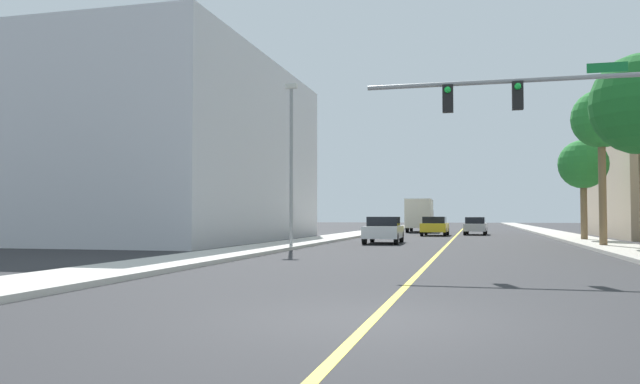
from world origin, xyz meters
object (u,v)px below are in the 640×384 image
palm_mid (601,121)px  street_lamp (291,156)px  palm_far (583,165)px  car_white (384,230)px  car_yellow (435,226)px  delivery_truck (420,215)px  car_silver (476,226)px  traffic_signal_mast (572,117)px

palm_mid → street_lamp: bearing=-164.6°
palm_far → street_lamp: bearing=-141.7°
palm_mid → car_white: bearing=167.5°
palm_mid → car_yellow: (-9.09, 17.06, -5.41)m
car_white → delivery_truck: bearing=88.8°
palm_mid → palm_far: palm_mid is taller
car_silver → palm_far: bearing=-60.3°
traffic_signal_mast → palm_far: bearing=80.3°
car_silver → palm_mid: bearing=-70.9°
palm_mid → delivery_truck: (-11.19, 27.87, -4.52)m
traffic_signal_mast → car_silver: traffic_signal_mast is taller
palm_mid → car_silver: (-5.99, 20.24, -5.44)m
car_white → delivery_truck: 25.44m
car_white → car_yellow: 14.75m
delivery_truck → street_lamp: bearing=-97.7°
street_lamp → car_yellow: (5.45, 21.06, -3.68)m
palm_mid → car_silver: size_ratio=1.62×
car_yellow → delivery_truck: delivery_truck is taller
traffic_signal_mast → car_silver: size_ratio=1.89×
traffic_signal_mast → car_white: 17.90m
car_yellow → palm_mid: bearing=-60.8°
palm_far → car_white: bearing=-154.9°
street_lamp → car_silver: 25.97m
car_white → car_silver: size_ratio=0.93×
street_lamp → car_silver: size_ratio=1.66×
car_silver → delivery_truck: delivery_truck is taller
street_lamp → car_yellow: street_lamp is taller
traffic_signal_mast → street_lamp: size_ratio=1.14×
delivery_truck → car_yellow: bearing=-80.7°
palm_mid → car_yellow: size_ratio=1.69×
palm_far → traffic_signal_mast: bearing=-99.7°
palm_far → car_yellow: (-9.47, 9.27, -3.85)m
palm_mid → car_yellow: bearing=118.1°
street_lamp → palm_mid: street_lamp is taller
traffic_signal_mast → palm_far: size_ratio=1.46×
car_white → car_silver: (5.04, 17.80, -0.02)m
street_lamp → delivery_truck: (3.35, 31.86, -2.79)m
car_white → delivery_truck: size_ratio=0.54×
traffic_signal_mast → palm_mid: 13.74m
street_lamp → palm_mid: size_ratio=1.03×
car_yellow → delivery_truck: 11.05m
street_lamp → car_silver: street_lamp is taller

